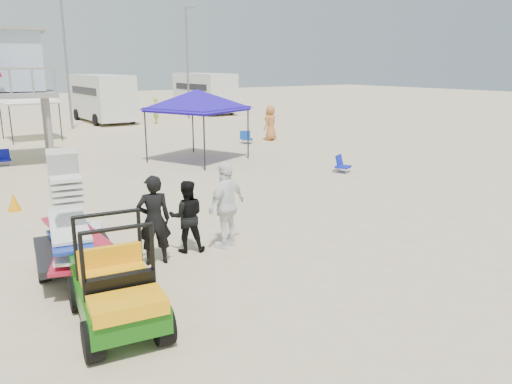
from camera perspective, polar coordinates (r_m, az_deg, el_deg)
ground at (r=8.58m, az=8.91°, el=-13.08°), size 140.00×140.00×0.00m
utility_cart at (r=7.93m, az=-15.84°, el=-9.54°), size 1.43×2.37×1.70m
surf_trailer at (r=10.00m, az=-20.28°, el=-4.31°), size 1.64×2.62×2.15m
man_left at (r=10.17m, az=-11.58°, el=-3.16°), size 0.76×0.59×1.84m
man_mid at (r=10.76m, az=-7.92°, el=-2.77°), size 0.94×0.85×1.57m
man_right at (r=10.89m, az=-3.37°, el=-1.52°), size 1.21×0.81×1.90m
lifeguard_tower at (r=22.34m, az=-26.78°, el=12.71°), size 3.70×3.70×5.20m
canopy_blue at (r=20.95m, az=-6.78°, el=11.19°), size 4.18×4.18×3.36m
canopy_white_c at (r=29.37m, az=-24.71°, el=10.64°), size 2.67×2.67×3.24m
cone_far at (r=15.31m, az=-25.94°, el=-1.03°), size 0.34×0.34×0.50m
beach_chair_a at (r=22.49m, az=-26.94°, el=3.53°), size 0.60×0.64×0.64m
beach_chair_b at (r=19.04m, az=9.70°, el=3.20°), size 0.71×0.79×0.64m
beach_chair_c at (r=25.77m, az=-1.15°, el=6.27°), size 0.72×0.82×0.64m
rv_mid_right at (r=37.27m, az=-17.18°, el=10.44°), size 2.64×7.00×3.25m
rv_far_right at (r=42.22m, az=-5.93°, el=11.37°), size 2.64×6.60×3.25m
light_pole_left at (r=33.50m, az=-20.84°, el=13.56°), size 0.14×0.14×8.00m
light_pole_right at (r=38.12m, az=-7.84°, el=14.32°), size 0.14×0.14×8.00m
distant_beachgoers at (r=29.48m, az=-3.65°, el=8.45°), size 2.68×11.38×1.85m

